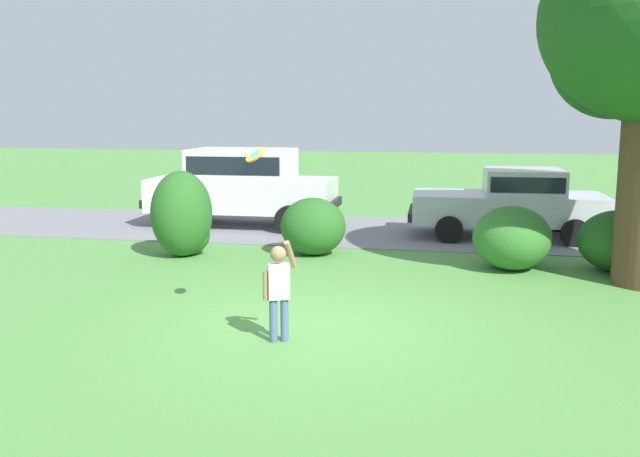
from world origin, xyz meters
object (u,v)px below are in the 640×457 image
(parked_sedan, at_px, (512,201))
(parked_suv, at_px, (243,183))
(frisbee, at_px, (255,155))
(child_thrower, at_px, (279,285))

(parked_sedan, distance_m, parked_suv, 6.44)
(frisbee, bearing_deg, parked_sedan, 62.97)
(child_thrower, relative_size, frisbee, 4.09)
(parked_sedan, height_order, parked_suv, parked_suv)
(child_thrower, bearing_deg, frisbee, 130.56)
(parked_suv, height_order, child_thrower, parked_suv)
(child_thrower, height_order, frisbee, frisbee)
(frisbee, bearing_deg, child_thrower, -49.44)
(child_thrower, bearing_deg, parked_sedan, 66.81)
(parked_sedan, relative_size, child_thrower, 3.45)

